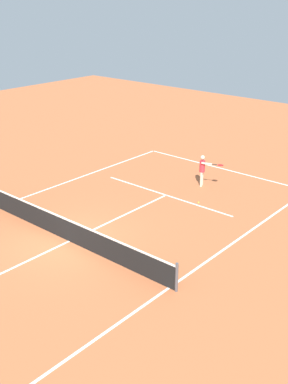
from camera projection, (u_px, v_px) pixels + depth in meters
name	position (u px, v px, depth m)	size (l,w,h in m)	color
ground_plane	(69.00, 241.00, 19.02)	(60.00, 60.00, 0.00)	#B76038
court_lines	(69.00, 241.00, 19.01)	(10.16, 22.72, 0.01)	white
tennis_net	(69.00, 230.00, 18.83)	(10.76, 0.10, 1.07)	#4C4C51
player_serving	(203.00, 168.00, 24.14)	(1.29, 0.57, 1.63)	beige
tennis_ball	(199.00, 202.00, 22.48)	(0.07, 0.07, 0.07)	#CCE033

